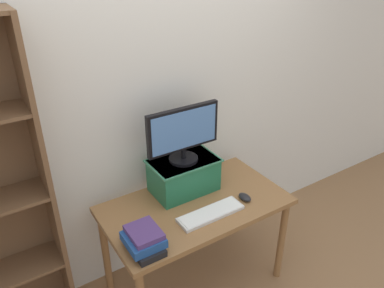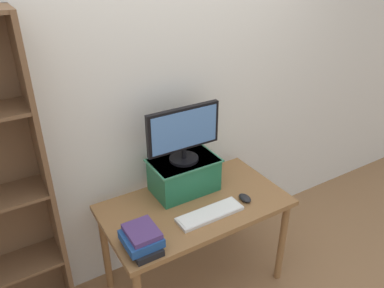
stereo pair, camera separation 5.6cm
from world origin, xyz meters
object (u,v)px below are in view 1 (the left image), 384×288
Objects in this scene: computer_monitor at (183,133)px; book_stack at (144,240)px; desk at (195,213)px; keyboard at (211,213)px; riser_box at (184,174)px; computer_mouse at (245,197)px.

book_stack is at bearing -143.14° from computer_monitor.
desk is 0.56m from computer_monitor.
desk is 2.76× the size of keyboard.
riser_box is 4.43× the size of computer_mouse.
desk is 2.37× the size of computer_monitor.
desk is 11.72× the size of computer_mouse.
desk is 0.18m from keyboard.
book_stack is (-0.49, -0.37, -0.07)m from riser_box.
computer_mouse is 0.78m from book_stack.
riser_box is at bearing 90.00° from computer_monitor.
computer_monitor is 4.95× the size of computer_mouse.
riser_box is at bearing 89.45° from keyboard.
keyboard is (-0.00, -0.33, -0.11)m from riser_box.
riser_box is 1.04× the size of keyboard.
keyboard is 0.49m from book_stack.
computer_mouse is at bearing -48.30° from riser_box.
book_stack reaches higher than keyboard.
keyboard is at bearing -177.82° from computer_mouse.
computer_monitor reaches higher than book_stack.
desk is 0.35m from computer_mouse.
computer_monitor is 0.72m from book_stack.
computer_monitor reaches higher than keyboard.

